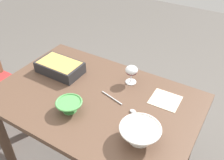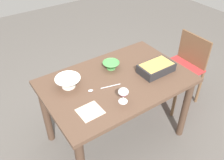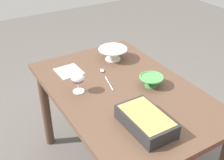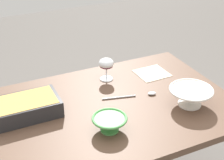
# 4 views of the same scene
# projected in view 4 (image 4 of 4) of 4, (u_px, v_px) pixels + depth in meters

# --- Properties ---
(dining_table) EXTENTS (1.31, 0.86, 0.77)m
(dining_table) POSITION_uv_depth(u_px,v_px,m) (106.00, 126.00, 1.76)
(dining_table) COLOR brown
(dining_table) RESTS_ON ground_plane
(wine_glass) EXTENTS (0.08, 0.08, 0.13)m
(wine_glass) POSITION_uv_depth(u_px,v_px,m) (106.00, 65.00, 1.91)
(wine_glass) COLOR white
(wine_glass) RESTS_ON dining_table
(casserole_dish) EXTENTS (0.33, 0.19, 0.08)m
(casserole_dish) POSITION_uv_depth(u_px,v_px,m) (25.00, 107.00, 1.62)
(casserole_dish) COLOR #262628
(casserole_dish) RESTS_ON dining_table
(mixing_bowl) EXTENTS (0.22, 0.22, 0.09)m
(mixing_bowl) POSITION_uv_depth(u_px,v_px,m) (191.00, 96.00, 1.69)
(mixing_bowl) COLOR white
(mixing_bowl) RESTS_ON dining_table
(small_bowl) EXTENTS (0.16, 0.16, 0.07)m
(small_bowl) POSITION_uv_depth(u_px,v_px,m) (110.00, 123.00, 1.52)
(small_bowl) COLOR #4C994C
(small_bowl) RESTS_ON dining_table
(serving_spoon) EXTENTS (0.29, 0.09, 0.01)m
(serving_spoon) POSITION_uv_depth(u_px,v_px,m) (139.00, 95.00, 1.79)
(serving_spoon) COLOR silver
(serving_spoon) RESTS_ON dining_table
(napkin) EXTENTS (0.18, 0.17, 0.00)m
(napkin) POSITION_uv_depth(u_px,v_px,m) (152.00, 73.00, 2.01)
(napkin) COLOR beige
(napkin) RESTS_ON dining_table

